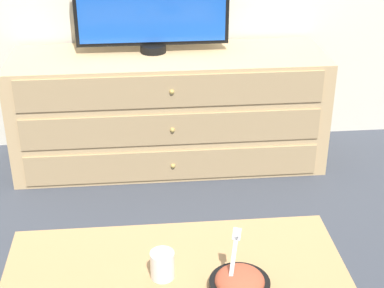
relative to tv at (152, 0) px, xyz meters
name	(u,v)px	position (x,y,z in m)	size (l,w,h in m)	color
ground_plane	(176,138)	(0.13, 0.22, -0.90)	(12.00, 12.00, 0.00)	#383D47
dresser	(169,110)	(0.08, -0.06, -0.59)	(1.66, 0.53, 0.63)	tan
tv	(152,0)	(0.00, 0.00, 0.00)	(0.80, 0.14, 0.53)	black
takeout_bowl	(240,283)	(0.19, -1.70, -0.43)	(0.18, 0.18, 0.18)	black
drink_cup	(162,266)	(-0.03, -1.61, -0.42)	(0.07, 0.07, 0.09)	#9E6638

